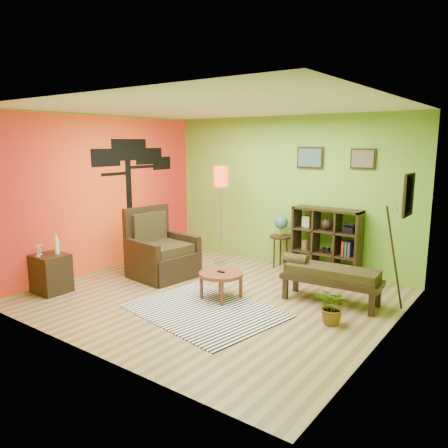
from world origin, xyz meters
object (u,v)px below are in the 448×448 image
Objects in this scene: coffee_table at (221,276)px; potted_plant at (333,310)px; cube_shelf at (327,242)px; floor_lamp at (221,185)px; globe_table at (281,228)px; armchair at (160,256)px; side_cabinet at (51,273)px; bench at (329,274)px.

coffee_table is 1.38× the size of potted_plant.
coffee_table is 2.19m from cube_shelf.
cube_shelf reaches higher than potted_plant.
floor_lamp is 1.37m from globe_table.
floor_lamp reaches higher than armchair.
coffee_table is at bearing -176.83° from potted_plant.
side_cabinet is 4.03m from globe_table.
floor_lamp is at bearing 164.06° from bench.
side_cabinet is at bearing -149.95° from coffee_table.
floor_lamp reaches higher than potted_plant.
globe_table is (-0.10, 2.00, 0.40)m from coffee_table.
floor_lamp is (-1.14, 1.52, 1.17)m from coffee_table.
potted_plant is (1.73, 0.10, -0.16)m from coffee_table.
cube_shelf is 2.18m from potted_plant.
coffee_table is at bearing -111.51° from cube_shelf.
cube_shelf reaches higher than side_cabinet.
armchair is at bearing -169.87° from bench.
side_cabinet is 0.62× the size of bench.
side_cabinet reaches higher than potted_plant.
armchair reaches higher than globe_table.
cube_shelf is (0.90, 0.02, -0.15)m from globe_table.
potted_plant is (1.83, -1.90, -0.56)m from globe_table.
floor_lamp is 2.81m from bench.
globe_table is at bearing 24.72° from floor_lamp.
side_cabinet is at bearing -112.44° from floor_lamp.
globe_table reaches higher than coffee_table.
cube_shelf is 1.34m from bench.
bench is at bearing -65.23° from cube_shelf.
cube_shelf is at bearing 68.49° from coffee_table.
globe_table is (1.03, 0.47, -0.77)m from floor_lamp.
bench is 0.84m from potted_plant.
globe_table is (2.21, 3.34, 0.44)m from side_cabinet.
side_cabinet is (-2.32, -1.34, -0.04)m from coffee_table.
bench is (1.35, 0.81, 0.07)m from coffee_table.
floor_lamp is 1.57× the size of cube_shelf.
bench is (2.90, 0.52, 0.06)m from armchair.
floor_lamp reaches higher than bench.
armchair reaches higher than bench.
coffee_table is at bearing -10.68° from armchair.
side_cabinet is at bearing -149.64° from bench.
floor_lamp is 3.47m from potted_plant.
potted_plant is (4.05, 1.44, -0.12)m from side_cabinet.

